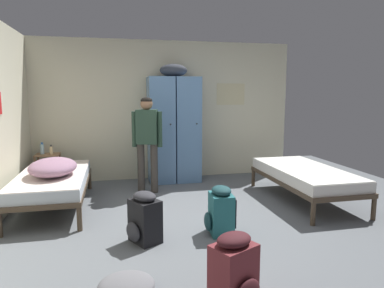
{
  "coord_description": "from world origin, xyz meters",
  "views": [
    {
      "loc": [
        -0.94,
        -3.93,
        1.58
      ],
      "look_at": [
        0.0,
        0.25,
        0.95
      ],
      "focal_mm": 32.77,
      "sensor_mm": 36.0,
      "label": 1
    }
  ],
  "objects": [
    {
      "name": "ground_plane",
      "position": [
        0.0,
        0.0,
        0.0
      ],
      "size": [
        7.84,
        7.84,
        0.0
      ],
      "primitive_type": "plane",
      "color": "slate"
    },
    {
      "name": "room_backdrop",
      "position": [
        -1.19,
        1.23,
        1.25
      ],
      "size": [
        4.77,
        4.96,
        2.51
      ],
      "color": "beige",
      "rests_on": "ground_plane"
    },
    {
      "name": "locker_bank",
      "position": [
        0.11,
        2.17,
        0.97
      ],
      "size": [
        0.9,
        0.55,
        2.07
      ],
      "color": "#5B84B2",
      "rests_on": "ground_plane"
    },
    {
      "name": "shelf_unit",
      "position": [
        -2.03,
        2.18,
        0.35
      ],
      "size": [
        0.38,
        0.3,
        0.57
      ],
      "color": "#99704C",
      "rests_on": "ground_plane"
    },
    {
      "name": "bed_right",
      "position": [
        1.78,
        0.59,
        0.38
      ],
      "size": [
        0.9,
        1.9,
        0.49
      ],
      "color": "#473828",
      "rests_on": "ground_plane"
    },
    {
      "name": "bed_left_rear",
      "position": [
        -1.78,
        1.03,
        0.38
      ],
      "size": [
        0.9,
        1.9,
        0.49
      ],
      "color": "#473828",
      "rests_on": "ground_plane"
    },
    {
      "name": "bedding_heap",
      "position": [
        -1.74,
        0.91,
        0.6
      ],
      "size": [
        0.6,
        0.85,
        0.22
      ],
      "color": "gray",
      "rests_on": "bed_left_rear"
    },
    {
      "name": "person_traveler",
      "position": [
        -0.43,
        1.53,
        0.91
      ],
      "size": [
        0.46,
        0.27,
        1.51
      ],
      "color": "#3D3833",
      "rests_on": "ground_plane"
    },
    {
      "name": "water_bottle",
      "position": [
        -2.11,
        2.2,
        0.66
      ],
      "size": [
        0.06,
        0.06,
        0.19
      ],
      "color": "#B2DBEA",
      "rests_on": "shelf_unit"
    },
    {
      "name": "lotion_bottle",
      "position": [
        -1.96,
        2.14,
        0.64
      ],
      "size": [
        0.05,
        0.05,
        0.16
      ],
      "color": "beige",
      "rests_on": "shelf_unit"
    },
    {
      "name": "backpack_teal",
      "position": [
        0.2,
        -0.31,
        0.26
      ],
      "size": [
        0.35,
        0.34,
        0.55
      ],
      "color": "#23666B",
      "rests_on": "ground_plane"
    },
    {
      "name": "backpack_maroon",
      "position": [
        -0.09,
        -1.61,
        0.26
      ],
      "size": [
        0.39,
        0.41,
        0.55
      ],
      "color": "maroon",
      "rests_on": "ground_plane"
    },
    {
      "name": "backpack_black",
      "position": [
        -0.65,
        -0.35,
        0.26
      ],
      "size": [
        0.41,
        0.4,
        0.55
      ],
      "color": "black",
      "rests_on": "ground_plane"
    },
    {
      "name": "clothes_pile_grey",
      "position": [
        -0.88,
        -1.3,
        0.06
      ],
      "size": [
        0.45,
        0.44,
        0.13
      ],
      "color": "slate",
      "rests_on": "ground_plane"
    }
  ]
}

